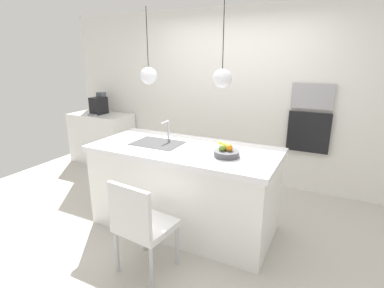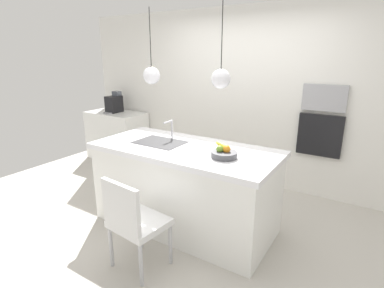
{
  "view_description": "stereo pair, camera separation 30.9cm",
  "coord_description": "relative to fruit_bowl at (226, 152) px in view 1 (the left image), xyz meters",
  "views": [
    {
      "loc": [
        1.48,
        -2.75,
        1.93
      ],
      "look_at": [
        0.1,
        0.0,
        1.01
      ],
      "focal_mm": 28.0,
      "sensor_mm": 36.0,
      "label": 1
    },
    {
      "loc": [
        1.75,
        -2.59,
        1.93
      ],
      "look_at": [
        0.1,
        0.0,
        1.01
      ],
      "focal_mm": 28.0,
      "sensor_mm": 36.0,
      "label": 2
    }
  ],
  "objects": [
    {
      "name": "fruit_bowl",
      "position": [
        0.0,
        0.0,
        0.0
      ],
      "size": [
        0.26,
        0.26,
        0.15
      ],
      "color": "#4C4C51",
      "rests_on": "kitchen_island"
    },
    {
      "name": "chair_near",
      "position": [
        -0.48,
        -0.8,
        -0.49
      ],
      "size": [
        0.51,
        0.48,
        0.91
      ],
      "color": "silver",
      "rests_on": "ground"
    },
    {
      "name": "sink_basin",
      "position": [
        -0.86,
        0.08,
        -0.05
      ],
      "size": [
        0.56,
        0.4,
        0.02
      ],
      "primitive_type": "cube",
      "color": "#2D2D30",
      "rests_on": "kitchen_island"
    },
    {
      "name": "oven",
      "position": [
        0.6,
        1.66,
        -0.11
      ],
      "size": [
        0.56,
        0.08,
        0.56
      ],
      "primitive_type": "cube",
      "color": "black",
      "rests_on": "back_wall"
    },
    {
      "name": "side_counter",
      "position": [
        -2.92,
        1.36,
        -0.55
      ],
      "size": [
        1.1,
        0.6,
        0.9
      ],
      "primitive_type": "cube",
      "color": "white",
      "rests_on": "ground"
    },
    {
      "name": "faucet",
      "position": [
        -0.86,
        0.29,
        0.1
      ],
      "size": [
        0.02,
        0.17,
        0.22
      ],
      "color": "silver",
      "rests_on": "kitchen_island"
    },
    {
      "name": "pendant_light_right",
      "position": [
        -0.1,
        0.08,
        0.7
      ],
      "size": [
        0.19,
        0.19,
        0.79
      ],
      "color": "silver"
    },
    {
      "name": "back_wall",
      "position": [
        -0.52,
        1.73,
        0.3
      ],
      "size": [
        6.0,
        0.1,
        2.6
      ],
      "primitive_type": "cube",
      "color": "silver",
      "rests_on": "ground"
    },
    {
      "name": "microwave",
      "position": [
        0.6,
        1.66,
        0.39
      ],
      "size": [
        0.54,
        0.08,
        0.34
      ],
      "primitive_type": "cube",
      "color": "#9E9EA3",
      "rests_on": "back_wall"
    },
    {
      "name": "floor",
      "position": [
        -0.52,
        0.08,
        -1.0
      ],
      "size": [
        6.6,
        6.6,
        0.0
      ],
      "primitive_type": "plane",
      "color": "#BCB7AD",
      "rests_on": "ground"
    },
    {
      "name": "kitchen_island",
      "position": [
        -0.52,
        0.08,
        -0.52
      ],
      "size": [
        2.06,
        0.96,
        0.96
      ],
      "color": "white",
      "rests_on": "ground"
    },
    {
      "name": "coffee_machine",
      "position": [
        -2.94,
        1.36,
        0.05
      ],
      "size": [
        0.2,
        0.35,
        0.38
      ],
      "color": "black",
      "rests_on": "side_counter"
    },
    {
      "name": "pendant_light_left",
      "position": [
        -0.95,
        0.08,
        0.7
      ],
      "size": [
        0.19,
        0.19,
        0.79
      ],
      "color": "silver"
    }
  ]
}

